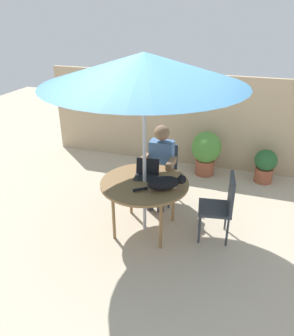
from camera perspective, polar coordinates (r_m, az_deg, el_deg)
The scene contains 11 objects.
ground_plane at distance 4.56m, azimuth -0.40°, elevation -10.43°, with size 14.00×14.00×0.00m, color #BCAD93.
fence_back at distance 6.16m, azimuth 6.38°, elevation 8.19°, with size 5.21×0.08×1.68m, color tan.
patio_table at distance 4.20m, azimuth -0.43°, elevation -3.06°, with size 1.12×1.12×0.72m.
patio_umbrella at distance 3.72m, azimuth -0.50°, elevation 16.71°, with size 2.30×2.30×2.28m.
chair_occupied at distance 5.00m, azimuth 2.74°, elevation -0.00°, with size 0.40×0.40×0.88m.
chair_empty at distance 4.24m, azimuth 12.82°, elevation -5.86°, with size 0.46×0.46×0.88m.
person_seated at distance 4.79m, azimuth 2.27°, elevation 1.04°, with size 0.48×0.48×1.22m.
laptop at distance 4.30m, azimuth 0.01°, elevation -0.60°, with size 0.33×0.29×0.21m.
cat at distance 3.98m, azimuth 3.22°, elevation -2.61°, with size 0.58×0.38×0.17m.
potted_plant_near_fence at distance 5.87m, azimuth 10.13°, elevation 2.93°, with size 0.51×0.51×0.79m.
potted_plant_by_chair at distance 5.91m, azimuth 19.66°, elevation 0.53°, with size 0.37×0.37×0.58m.
Camera 1 is at (1.17, -3.47, 2.71)m, focal length 35.43 mm.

